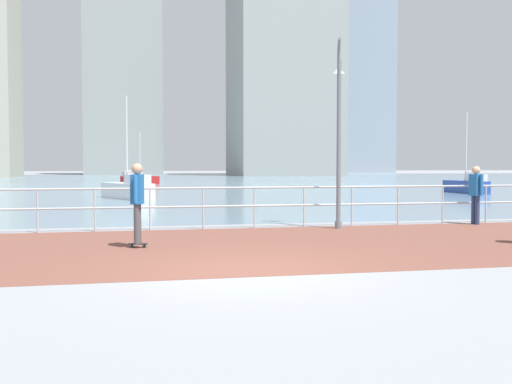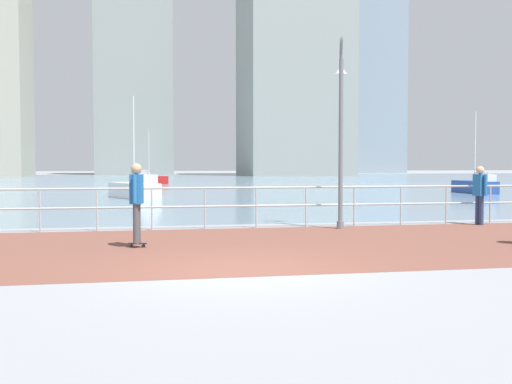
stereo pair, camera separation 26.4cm
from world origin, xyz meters
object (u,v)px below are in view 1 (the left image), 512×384
object	(u,v)px
sailboat_blue	(128,189)
sailboat_red	(467,185)
sailboat_white	(139,179)
lamppost	(339,124)
skateboarder	(137,197)
bystander	(476,190)

from	to	relation	value
sailboat_blue	sailboat_red	bearing A→B (deg)	5.03
sailboat_blue	sailboat_white	world-z (taller)	sailboat_blue
lamppost	sailboat_red	world-z (taller)	lamppost
skateboarder	sailboat_white	bearing A→B (deg)	89.51
bystander	sailboat_white	size ratio (longest dim) A/B	0.36
lamppost	sailboat_blue	size ratio (longest dim) A/B	0.99
bystander	sailboat_blue	distance (m)	18.00
sailboat_white	bystander	bearing A→B (deg)	-75.93
bystander	sailboat_red	bearing A→B (deg)	59.15
sailboat_blue	sailboat_red	xyz separation A→B (m)	(19.94, 1.75, -0.03)
skateboarder	bystander	size ratio (longest dim) A/B	1.04
lamppost	sailboat_blue	distance (m)	16.32
lamppost	bystander	bearing A→B (deg)	1.23
bystander	sailboat_white	world-z (taller)	sailboat_white
skateboarder	sailboat_red	distance (m)	27.74
sailboat_red	sailboat_white	distance (m)	27.83
lamppost	sailboat_red	xyz separation A→B (m)	(14.22, 16.85, -2.36)
sailboat_blue	bystander	bearing A→B (deg)	-56.52
skateboarder	bystander	world-z (taller)	skateboarder
sailboat_blue	lamppost	bearing A→B (deg)	-69.24
lamppost	sailboat_blue	bearing A→B (deg)	110.76
bystander	lamppost	bearing A→B (deg)	-178.77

